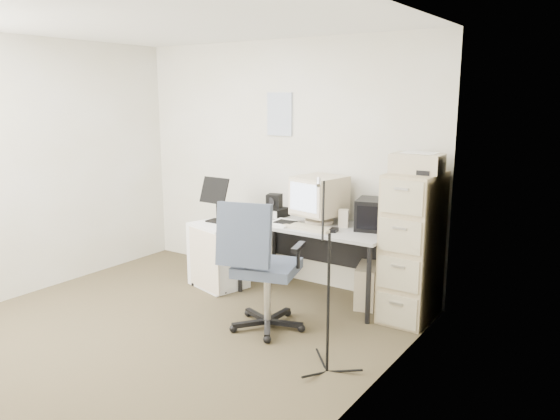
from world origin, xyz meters
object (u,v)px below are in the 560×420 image
Objects in this scene: desk at (316,261)px; office_chair at (267,265)px; filing_cabinet at (412,247)px; side_cart at (218,255)px.

office_chair is (0.03, -0.86, 0.19)m from desk.
filing_cabinet is 1.98× the size of side_cart.
desk is 1.35× the size of office_chair.
side_cart is at bearing -170.83° from filing_cabinet.
side_cart is at bearing -164.06° from desk.
filing_cabinet is 0.99m from desk.
filing_cabinet reaches higher than desk.
filing_cabinet is 2.00m from side_cart.
side_cart is (-1.03, 0.58, -0.23)m from office_chair.
office_chair is at bearing -14.40° from side_cart.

